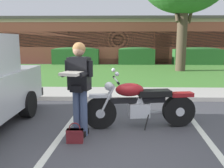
# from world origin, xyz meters

# --- Properties ---
(ground_plane) EXTENTS (140.00, 140.00, 0.00)m
(ground_plane) POSITION_xyz_m (0.00, 0.00, 0.00)
(ground_plane) COLOR #424247
(curb_strip) EXTENTS (60.00, 0.20, 0.12)m
(curb_strip) POSITION_xyz_m (0.00, 3.38, 0.06)
(curb_strip) COLOR #B7B2A8
(curb_strip) RESTS_ON ground
(concrete_walk) EXTENTS (60.00, 1.50, 0.08)m
(concrete_walk) POSITION_xyz_m (0.00, 4.23, 0.04)
(concrete_walk) COLOR #B7B2A8
(concrete_walk) RESTS_ON ground
(grass_lawn) EXTENTS (60.00, 8.37, 0.06)m
(grass_lawn) POSITION_xyz_m (0.00, 9.17, 0.03)
(grass_lawn) COLOR #478433
(grass_lawn) RESTS_ON ground
(stall_stripe_0) EXTENTS (0.35, 4.40, 0.01)m
(stall_stripe_0) POSITION_xyz_m (-1.00, 0.20, 0.00)
(stall_stripe_0) COLOR silver
(stall_stripe_0) RESTS_ON ground
(stall_stripe_1) EXTENTS (0.35, 4.40, 0.01)m
(stall_stripe_1) POSITION_xyz_m (1.64, 0.20, 0.00)
(stall_stripe_1) COLOR silver
(stall_stripe_1) RESTS_ON ground
(motorcycle) EXTENTS (2.24, 0.82, 1.18)m
(motorcycle) POSITION_xyz_m (0.60, 1.18, 0.48)
(motorcycle) COLOR black
(motorcycle) RESTS_ON ground
(rider_person) EXTENTS (0.54, 0.64, 1.70)m
(rider_person) POSITION_xyz_m (-0.63, 0.71, 1.01)
(rider_person) COLOR black
(rider_person) RESTS_ON ground
(handbag) EXTENTS (0.28, 0.13, 0.36)m
(handbag) POSITION_xyz_m (-0.67, 0.37, 0.14)
(handbag) COLOR maroon
(handbag) RESTS_ON ground
(hedge_left) EXTENTS (3.21, 0.90, 1.24)m
(hedge_left) POSITION_xyz_m (-2.89, 13.54, 0.65)
(hedge_left) COLOR #286028
(hedge_left) RESTS_ON ground
(hedge_center_left) EXTENTS (2.49, 0.90, 1.24)m
(hedge_center_left) POSITION_xyz_m (1.34, 13.54, 0.65)
(hedge_center_left) COLOR #286028
(hedge_center_left) RESTS_ON ground
(hedge_center_right) EXTENTS (3.30, 0.90, 1.24)m
(hedge_center_right) POSITION_xyz_m (5.57, 13.54, 0.65)
(hedge_center_right) COLOR #286028
(hedge_center_right) RESTS_ON ground
(brick_building) EXTENTS (20.29, 10.59, 3.41)m
(brick_building) POSITION_xyz_m (-0.77, 19.40, 1.71)
(brick_building) COLOR brown
(brick_building) RESTS_ON ground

